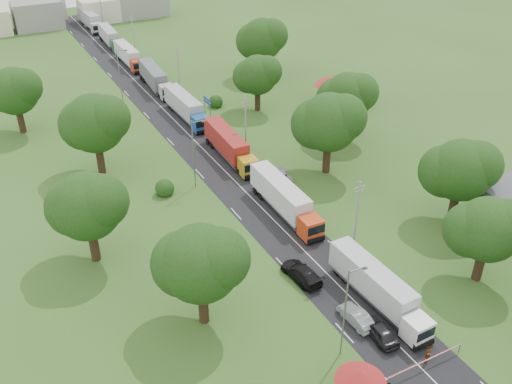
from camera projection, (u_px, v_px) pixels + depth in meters
ground at (283, 230)px, 70.66m from camera, size 260.00×260.00×0.00m
road at (217, 163)px, 85.80m from camera, size 8.00×200.00×0.04m
boom_barrier at (412, 368)px, 50.73m from camera, size 9.22×0.35×1.18m
guard_booth at (360, 383)px, 47.73m from camera, size 4.40×4.40×3.45m
info_sign at (207, 104)px, 97.69m from camera, size 0.12×3.10×4.10m
pole_1 at (357, 214)px, 65.15m from camera, size 1.60×0.24×9.00m
pole_2 at (246, 125)px, 86.34m from camera, size 1.60×0.24×9.00m
pole_3 at (178, 70)px, 107.54m from camera, size 1.60×0.24×9.00m
pole_4 at (133, 34)px, 128.74m from camera, size 1.60×0.24×9.00m
pole_5 at (101, 8)px, 149.93m from camera, size 1.60×0.24×9.00m
lamp_0 at (346, 309)px, 50.51m from camera, size 2.03×0.22×10.00m
lamp_1 at (194, 151)px, 77.01m from camera, size 2.03×0.22×10.00m
lamp_2 at (120, 73)px, 103.51m from camera, size 2.03×0.22×10.00m
tree_2 at (487, 229)px, 59.34m from camera, size 8.00×8.00×10.10m
tree_3 at (460, 170)px, 69.00m from camera, size 8.80×8.80×11.07m
tree_4 at (328, 122)px, 79.51m from camera, size 9.60×9.60×12.05m
tree_5 at (347, 96)px, 89.49m from camera, size 8.80×8.80×11.07m
tree_6 at (257, 75)px, 99.86m from camera, size 8.00×8.00×10.10m
tree_7 at (262, 39)px, 114.20m from camera, size 9.60×9.60×12.05m
tree_10 at (200, 263)px, 53.47m from camera, size 8.80×8.80×11.07m
tree_11 at (87, 206)px, 62.02m from camera, size 8.80×8.80×11.07m
tree_12 at (94, 123)px, 79.25m from camera, size 9.60×9.60×12.05m
tree_13 at (14, 91)px, 91.50m from camera, size 8.80×8.80×11.07m
house_cream at (343, 86)px, 103.51m from camera, size 10.08×10.08×5.80m
distant_town at (79, 10)px, 152.41m from camera, size 52.00×8.00×8.00m
truck_0 at (377, 287)px, 58.26m from camera, size 2.75×14.24×3.94m
truck_1 at (284, 198)px, 72.85m from camera, size 2.80×14.97×4.15m
truck_2 at (229, 145)px, 86.01m from camera, size 3.11×14.87×4.11m
truck_3 at (185, 107)px, 98.80m from camera, size 2.65×14.77×4.09m
truck_4 at (155, 78)px, 111.16m from camera, size 3.40×15.06×4.16m
truck_5 at (128, 56)px, 123.66m from camera, size 2.46×14.19×3.94m
truck_6 at (110, 37)px, 136.19m from camera, size 2.91×14.10×3.90m
truck_7 at (90, 20)px, 148.96m from camera, size 3.25×15.09×4.17m
car_lane_front at (379, 331)px, 54.71m from camera, size 2.16×4.81×1.60m
car_lane_mid at (356, 317)px, 56.47m from camera, size 1.71×4.57×1.49m
car_lane_rear at (301, 273)px, 62.22m from camera, size 2.87×5.86×1.64m
car_verge_near at (280, 175)px, 81.08m from camera, size 3.27×5.62×1.47m
car_verge_far at (227, 132)px, 93.48m from camera, size 2.24×4.61×1.52m
pedestrian_near at (428, 354)px, 52.04m from camera, size 0.77×0.61×1.83m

